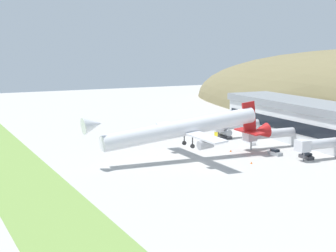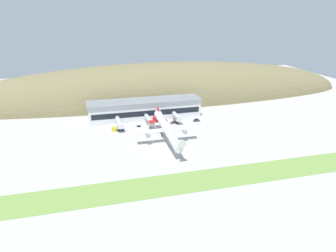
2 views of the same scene
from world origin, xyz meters
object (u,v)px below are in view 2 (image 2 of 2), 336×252
(service_car_3, at_px, (174,122))
(service_car_1, at_px, (165,126))
(jetway_2, at_px, (177,117))
(traffic_cone_0, at_px, (154,133))
(service_car_2, at_px, (197,120))
(fuel_truck, at_px, (118,129))
(jetway_1, at_px, (149,120))
(terminal_building, at_px, (145,108))
(traffic_cone_1, at_px, (180,132))
(cargo_airplane, at_px, (167,129))
(jetway_0, at_px, (119,123))
(service_car_0, at_px, (139,127))

(service_car_3, bearing_deg, service_car_1, -148.08)
(jetway_2, bearing_deg, traffic_cone_0, -142.21)
(service_car_2, height_order, fuel_truck, fuel_truck)
(traffic_cone_0, bearing_deg, jetway_1, 90.21)
(terminal_building, relative_size, traffic_cone_1, 124.45)
(terminal_building, height_order, jetway_1, terminal_building)
(service_car_1, height_order, service_car_3, service_car_3)
(service_car_2, distance_m, service_car_3, 14.59)
(cargo_airplane, bearing_deg, fuel_truck, 132.08)
(service_car_3, bearing_deg, traffic_cone_1, -94.21)
(jetway_2, distance_m, service_car_2, 13.05)
(jetway_1, bearing_deg, service_car_1, -21.52)
(service_car_2, relative_size, service_car_3, 0.88)
(jetway_0, relative_size, service_car_2, 3.97)
(traffic_cone_0, distance_m, traffic_cone_1, 15.09)
(jetway_2, relative_size, service_car_2, 3.03)
(jetway_2, relative_size, traffic_cone_1, 21.38)
(jetway_1, xyz_separation_m, traffic_cone_1, (14.80, -15.00, -3.71))
(service_car_1, relative_size, traffic_cone_0, 7.38)
(service_car_1, bearing_deg, terminal_building, 112.16)
(jetway_1, bearing_deg, traffic_cone_0, -89.79)
(jetway_2, relative_size, traffic_cone_0, 21.38)
(jetway_2, height_order, cargo_airplane, cargo_airplane)
(service_car_2, bearing_deg, service_car_3, -179.22)
(fuel_truck, relative_size, traffic_cone_1, 11.96)
(terminal_building, distance_m, traffic_cone_0, 29.01)
(terminal_building, distance_m, jetway_0, 24.92)
(terminal_building, bearing_deg, service_car_1, -67.84)
(jetway_1, bearing_deg, service_car_0, -166.80)
(jetway_1, bearing_deg, jetway_0, 179.99)
(cargo_airplane, xyz_separation_m, traffic_cone_1, (11.32, 12.75, -7.64))
(cargo_airplane, xyz_separation_m, service_car_3, (12.50, 28.82, -7.26))
(traffic_cone_1, bearing_deg, cargo_airplane, -131.60)
(traffic_cone_0, bearing_deg, service_car_0, 122.37)
(jetway_1, bearing_deg, service_car_3, 3.85)
(traffic_cone_1, bearing_deg, service_car_0, 147.69)
(jetway_0, relative_size, fuel_truck, 2.34)
(service_car_0, distance_m, traffic_cone_0, 12.23)
(jetway_2, distance_m, fuel_truck, 37.39)
(fuel_truck, bearing_deg, traffic_cone_0, -25.33)
(cargo_airplane, xyz_separation_m, traffic_cone_0, (-3.44, 15.89, -7.64))
(jetway_1, bearing_deg, terminal_building, 87.74)
(terminal_building, xyz_separation_m, jetway_2, (17.32, -14.36, -2.84))
(service_car_2, height_order, traffic_cone_1, service_car_2)
(service_car_2, bearing_deg, traffic_cone_1, -134.10)
(terminal_building, distance_m, service_car_1, 22.30)
(terminal_building, bearing_deg, service_car_2, -26.83)
(terminal_building, relative_size, service_car_0, 17.07)
(service_car_3, bearing_deg, service_car_0, -173.40)
(terminal_building, height_order, service_car_0, terminal_building)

